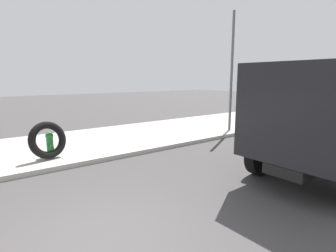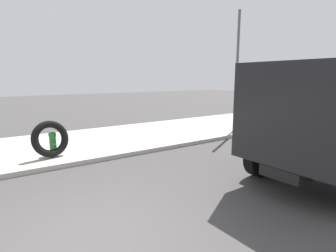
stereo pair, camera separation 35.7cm
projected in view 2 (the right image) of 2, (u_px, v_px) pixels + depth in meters
ground_plane at (93, 241)px, 4.40m from camera, size 80.00×80.00×0.00m
sidewalk_curb at (34, 150)px, 9.69m from camera, size 36.00×5.00×0.15m
fire_hydrant at (53, 142)px, 8.76m from camera, size 0.25×0.56×0.79m
loose_tire at (50, 139)px, 8.46m from camera, size 1.25×0.72×1.19m
street_light_pole at (237, 72)px, 12.31m from camera, size 0.12×0.12×5.50m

